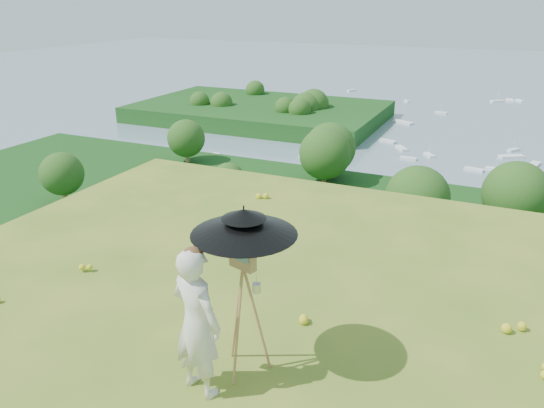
% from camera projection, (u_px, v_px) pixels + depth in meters
% --- Properties ---
extents(ground, '(14.00, 14.00, 0.00)m').
position_uv_depth(ground, '(290.00, 381.00, 6.24)').
color(ground, '#4D7421').
rests_on(ground, ground).
extents(forest_slope, '(140.00, 56.00, 22.00)m').
position_uv_depth(forest_slope, '(439.00, 403.00, 46.48)').
color(forest_slope, '#0F3910').
rests_on(forest_slope, bay_water).
extents(shoreline_tier, '(170.00, 28.00, 8.00)m').
position_uv_depth(shoreline_tier, '(471.00, 273.00, 82.96)').
color(shoreline_tier, '#746B5D').
rests_on(shoreline_tier, bay_water).
extents(bay_water, '(700.00, 700.00, 0.00)m').
position_uv_depth(bay_water, '(508.00, 95.00, 222.23)').
color(bay_water, '#6F889F').
rests_on(bay_water, ground).
extents(peninsula, '(90.00, 60.00, 12.00)m').
position_uv_depth(peninsula, '(260.00, 104.00, 177.15)').
color(peninsula, '#0F3910').
rests_on(peninsula, bay_water).
extents(slope_trees, '(110.00, 50.00, 6.00)m').
position_uv_depth(slope_trees, '(459.00, 261.00, 41.39)').
color(slope_trees, '#234414').
rests_on(slope_trees, forest_slope).
extents(harbor_town, '(110.00, 22.00, 5.00)m').
position_uv_depth(harbor_town, '(477.00, 235.00, 80.60)').
color(harbor_town, silver).
rests_on(harbor_town, shoreline_tier).
extents(moored_boats, '(140.00, 140.00, 0.70)m').
position_uv_depth(moored_boats, '(455.00, 132.00, 159.88)').
color(moored_boats, white).
rests_on(moored_boats, bay_water).
extents(wildflowers, '(10.00, 10.50, 0.12)m').
position_uv_depth(wildflowers, '(298.00, 364.00, 6.43)').
color(wildflowers, yellow).
rests_on(wildflowers, ground).
extents(painter, '(0.75, 0.59, 1.80)m').
position_uv_depth(painter, '(197.00, 322.00, 5.79)').
color(painter, silver).
rests_on(painter, ground).
extents(field_easel, '(0.81, 0.81, 1.72)m').
position_uv_depth(field_easel, '(244.00, 308.00, 6.14)').
color(field_easel, '#96673F').
rests_on(field_easel, ground).
extents(sun_umbrella, '(1.45, 1.45, 0.71)m').
position_uv_depth(sun_umbrella, '(244.00, 236.00, 5.82)').
color(sun_umbrella, black).
rests_on(sun_umbrella, field_easel).
extents(painter_cap, '(0.27, 0.30, 0.10)m').
position_uv_depth(painter_cap, '(192.00, 253.00, 5.48)').
color(painter_cap, '#C26A77').
rests_on(painter_cap, painter).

